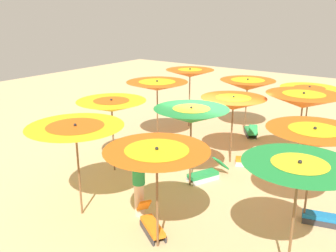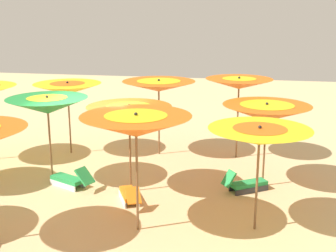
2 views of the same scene
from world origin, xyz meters
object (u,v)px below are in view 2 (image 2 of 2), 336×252
beach_umbrella_0 (259,136)px  beach_umbrella_3 (136,126)px  beach_umbrella_8 (68,89)px  beach_umbrella_7 (47,105)px  beach_umbrella_2 (239,84)px  lounger_1 (70,179)px  beach_umbrella_4 (129,114)px  lounger_4 (246,184)px  beach_umbrella_5 (159,86)px  lounger_2 (129,195)px  beach_umbrella_1 (266,112)px

beach_umbrella_0 → beach_umbrella_3: (-0.47, 2.39, 0.22)m
beach_umbrella_8 → beach_umbrella_7: bearing=-168.3°
beach_umbrella_0 → beach_umbrella_2: bearing=7.0°
beach_umbrella_7 → lounger_1: (-0.19, -0.59, -1.88)m
beach_umbrella_3 → lounger_1: 3.61m
beach_umbrella_4 → beach_umbrella_8: (2.66, 2.71, 0.08)m
beach_umbrella_4 → lounger_4: bearing=-79.3°
beach_umbrella_0 → beach_umbrella_7: bearing=72.7°
beach_umbrella_5 → beach_umbrella_8: (-0.43, 2.78, -0.10)m
beach_umbrella_8 → lounger_2: bearing=-139.4°
beach_umbrella_5 → lounger_4: beach_umbrella_5 is taller
beach_umbrella_0 → beach_umbrella_8: bearing=54.5°
beach_umbrella_1 → beach_umbrella_8: 6.21m
beach_umbrella_2 → beach_umbrella_4: bearing=142.3°
lounger_1 → beach_umbrella_5: bearing=-94.1°
lounger_2 → beach_umbrella_2: bearing=-57.6°
beach_umbrella_3 → beach_umbrella_4: bearing=19.5°
beach_umbrella_4 → beach_umbrella_7: size_ratio=0.96×
beach_umbrella_1 → beach_umbrella_3: (-2.93, 2.58, 0.28)m
beach_umbrella_2 → beach_umbrella_4: size_ratio=1.12×
beach_umbrella_8 → beach_umbrella_5: bearing=-81.2°
beach_umbrella_2 → lounger_2: 5.02m
beach_umbrella_0 → beach_umbrella_1: 2.46m
beach_umbrella_5 → lounger_1: size_ratio=1.79×
beach_umbrella_1 → lounger_4: 1.86m
beach_umbrella_7 → beach_umbrella_3: bearing=-126.3°
beach_umbrella_0 → lounger_4: bearing=6.5°
beach_umbrella_5 → lounger_4: size_ratio=2.02×
beach_umbrella_0 → beach_umbrella_4: bearing=64.5°
beach_umbrella_7 → lounger_2: bearing=-110.0°
beach_umbrella_4 → lounger_1: (-0.02, 1.60, -1.80)m
beach_umbrella_2 → lounger_4: bearing=-172.6°
lounger_4 → beach_umbrella_2: bearing=63.4°
beach_umbrella_1 → lounger_4: bearing=137.1°
beach_umbrella_2 → beach_umbrella_5: beach_umbrella_2 is taller
beach_umbrella_0 → beach_umbrella_2: (4.70, 0.58, 0.29)m
beach_umbrella_7 → lounger_1: bearing=-108.0°
beach_umbrella_1 → lounger_4: size_ratio=1.86×
beach_umbrella_5 → beach_umbrella_8: beach_umbrella_5 is taller
beach_umbrella_3 → beach_umbrella_4: (1.94, 0.68, -0.23)m
beach_umbrella_5 → lounger_2: bearing=-178.8°
lounger_2 → lounger_4: 2.95m
lounger_4 → beach_umbrella_0: bearing=-117.6°
beach_umbrella_0 → beach_umbrella_2: 4.74m
beach_umbrella_3 → beach_umbrella_5: (5.03, 0.61, -0.05)m
beach_umbrella_8 → lounger_1: size_ratio=1.72×
beach_umbrella_4 → lounger_2: size_ratio=1.91×
beach_umbrella_1 → beach_umbrella_4: 3.41m
beach_umbrella_3 → beach_umbrella_8: bearing=36.4°
beach_umbrella_2 → beach_umbrella_8: size_ratio=1.09×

